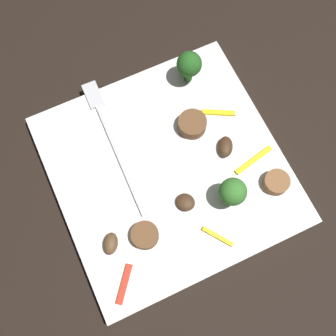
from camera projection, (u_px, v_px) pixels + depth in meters
The scene contains 15 objects.
ground_plane at pixel (168, 173), 0.51m from camera, with size 1.40×1.40×0.00m, color black.
plate at pixel (168, 170), 0.50m from camera, with size 0.26×0.26×0.02m, color white.
fork at pixel (111, 136), 0.50m from camera, with size 0.18×0.02×0.00m.
broccoli_floret_0 at pixel (233, 192), 0.45m from camera, with size 0.03×0.03×0.04m.
broccoli_floret_1 at pixel (189, 65), 0.50m from camera, with size 0.03×0.03×0.05m.
sausage_slice_0 at pixel (192, 124), 0.50m from camera, with size 0.03×0.03×0.02m, color brown.
sausage_slice_1 at pixel (276, 182), 0.48m from camera, with size 0.03×0.03×0.01m, color brown.
sausage_slice_2 at pixel (145, 235), 0.46m from camera, with size 0.03×0.03×0.01m, color brown.
mushroom_0 at pixel (225, 147), 0.49m from camera, with size 0.03×0.02×0.01m, color #422B19.
mushroom_1 at pixel (185, 202), 0.47m from camera, with size 0.02×0.02×0.01m, color #422B19.
mushroom_2 at pixel (111, 244), 0.46m from camera, with size 0.02×0.02×0.01m, color brown.
pepper_strip_0 at pixel (124, 284), 0.45m from camera, with size 0.04×0.01×0.00m, color red.
pepper_strip_1 at pixel (254, 160), 0.49m from camera, with size 0.05×0.01×0.00m, color yellow.
pepper_strip_2 at pixel (218, 113), 0.51m from camera, with size 0.04×0.01×0.00m, color yellow.
pepper_strip_3 at pixel (218, 237), 0.46m from camera, with size 0.04×0.00×0.00m, color yellow.
Camera 1 is at (-0.14, 0.07, 0.48)m, focal length 45.70 mm.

